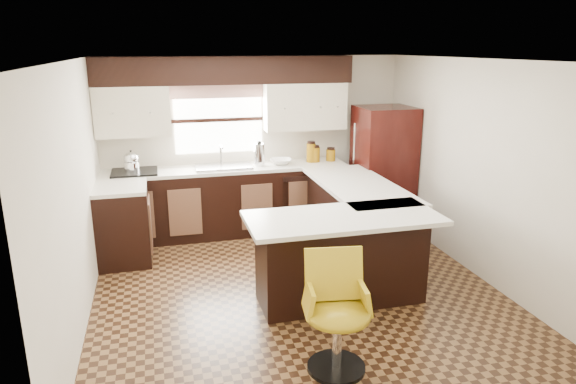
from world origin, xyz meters
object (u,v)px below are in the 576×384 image
object	(u,v)px
peninsula_long	(353,224)
peninsula_return	(341,259)
refrigerator	(383,169)
bar_chair	(338,315)

from	to	relation	value
peninsula_long	peninsula_return	xyz separation A→B (m)	(-0.53, -0.97, 0.00)
peninsula_long	peninsula_return	distance (m)	1.11
peninsula_return	refrigerator	xyz separation A→B (m)	(1.33, 1.94, 0.41)
peninsula_return	bar_chair	world-z (taller)	bar_chair
peninsula_long	refrigerator	xyz separation A→B (m)	(0.81, 0.97, 0.41)
peninsula_long	peninsula_return	size ratio (longest dim) A/B	1.18
peninsula_long	refrigerator	distance (m)	1.33
peninsula_long	peninsula_return	bearing A→B (deg)	-118.30
bar_chair	refrigerator	bearing A→B (deg)	68.25
peninsula_long	refrigerator	bearing A→B (deg)	50.11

